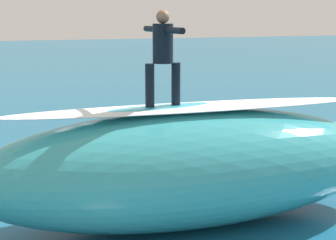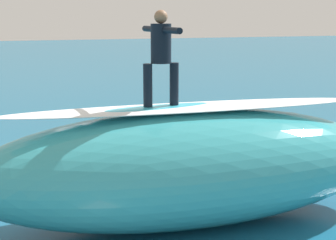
# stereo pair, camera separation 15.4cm
# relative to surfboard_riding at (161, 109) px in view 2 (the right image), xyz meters

# --- Properties ---
(ground_plane) EXTENTS (120.00, 120.00, 0.00)m
(ground_plane) POSITION_rel_surfboard_riding_xyz_m (0.33, -2.25, -1.91)
(ground_plane) COLOR #196084
(wave_crest) EXTENTS (7.01, 2.74, 1.87)m
(wave_crest) POSITION_rel_surfboard_riding_xyz_m (-0.43, 0.02, -0.98)
(wave_crest) COLOR teal
(wave_crest) RESTS_ON ground_plane
(wave_foam_lip) EXTENTS (5.90, 1.12, 0.08)m
(wave_foam_lip) POSITION_rel_surfboard_riding_xyz_m (-0.43, 0.02, -0.01)
(wave_foam_lip) COLOR white
(wave_foam_lip) RESTS_ON wave_crest
(surfboard_riding) EXTENTS (2.33, 0.67, 0.09)m
(surfboard_riding) POSITION_rel_surfboard_riding_xyz_m (0.00, 0.00, 0.00)
(surfboard_riding) COLOR #33B2D1
(surfboard_riding) RESTS_ON wave_crest
(surfer_riding) EXTENTS (0.57, 1.37, 1.44)m
(surfer_riding) POSITION_rel_surfboard_riding_xyz_m (0.00, 0.00, 0.89)
(surfer_riding) COLOR black
(surfer_riding) RESTS_ON surfboard_riding
(surfboard_paddling) EXTENTS (2.21, 1.95, 0.08)m
(surfboard_paddling) POSITION_rel_surfboard_riding_xyz_m (-1.38, -3.33, -1.87)
(surfboard_paddling) COLOR silver
(surfboard_paddling) RESTS_ON ground_plane
(surfer_paddling) EXTENTS (1.55, 1.32, 0.33)m
(surfer_paddling) POSITION_rel_surfboard_riding_xyz_m (-1.27, -3.24, -1.69)
(surfer_paddling) COLOR black
(surfer_paddling) RESTS_ON surfboard_paddling
(foam_patch_near) EXTENTS (0.85, 0.89, 0.15)m
(foam_patch_near) POSITION_rel_surfboard_riding_xyz_m (-0.42, -2.33, -1.84)
(foam_patch_near) COLOR white
(foam_patch_near) RESTS_ON ground_plane
(foam_patch_mid) EXTENTS (0.58, 0.45, 0.12)m
(foam_patch_mid) POSITION_rel_surfboard_riding_xyz_m (-2.87, -1.28, -1.85)
(foam_patch_mid) COLOR white
(foam_patch_mid) RESTS_ON ground_plane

